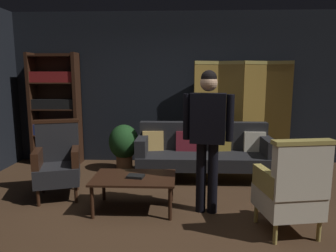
# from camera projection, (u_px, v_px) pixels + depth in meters

# --- Properties ---
(ground_plane) EXTENTS (10.00, 10.00, 0.00)m
(ground_plane) POSITION_uv_depth(u_px,v_px,m) (165.00, 216.00, 3.60)
(ground_plane) COLOR #3D2819
(back_wall) EXTENTS (7.20, 0.10, 2.80)m
(back_wall) POSITION_uv_depth(u_px,v_px,m) (172.00, 89.00, 5.79)
(back_wall) COLOR black
(back_wall) RESTS_ON ground_plane
(folding_screen) EXTENTS (1.75, 0.19, 1.90)m
(folding_screen) POSITION_uv_depth(u_px,v_px,m) (242.00, 112.00, 5.57)
(folding_screen) COLOR olive
(folding_screen) RESTS_ON ground_plane
(bookshelf) EXTENTS (0.90, 0.32, 2.05)m
(bookshelf) POSITION_uv_depth(u_px,v_px,m) (56.00, 107.00, 5.68)
(bookshelf) COLOR black
(bookshelf) RESTS_ON ground_plane
(velvet_couch) EXTENTS (2.12, 0.78, 0.88)m
(velvet_couch) POSITION_uv_depth(u_px,v_px,m) (204.00, 150.00, 4.94)
(velvet_couch) COLOR black
(velvet_couch) RESTS_ON ground_plane
(coffee_table) EXTENTS (1.00, 0.64, 0.42)m
(coffee_table) POSITION_uv_depth(u_px,v_px,m) (134.00, 180.00, 3.74)
(coffee_table) COLOR black
(coffee_table) RESTS_ON ground_plane
(armchair_gilt_accent) EXTENTS (0.67, 0.66, 1.04)m
(armchair_gilt_accent) POSITION_uv_depth(u_px,v_px,m) (291.00, 189.00, 3.12)
(armchair_gilt_accent) COLOR tan
(armchair_gilt_accent) RESTS_ON ground_plane
(armchair_wing_left) EXTENTS (0.72, 0.72, 1.04)m
(armchair_wing_left) POSITION_uv_depth(u_px,v_px,m) (58.00, 161.00, 4.15)
(armchair_wing_left) COLOR black
(armchair_wing_left) RESTS_ON ground_plane
(standing_figure) EXTENTS (0.58, 0.28, 1.70)m
(standing_figure) POSITION_uv_depth(u_px,v_px,m) (208.00, 129.00, 3.57)
(standing_figure) COLOR black
(standing_figure) RESTS_ON ground_plane
(potted_plant) EXTENTS (0.52, 0.52, 0.81)m
(potted_plant) POSITION_uv_depth(u_px,v_px,m) (124.00, 144.00, 5.29)
(potted_plant) COLOR brown
(potted_plant) RESTS_ON ground_plane
(book_black_cloth) EXTENTS (0.22, 0.17, 0.03)m
(book_black_cloth) POSITION_uv_depth(u_px,v_px,m) (136.00, 176.00, 3.70)
(book_black_cloth) COLOR black
(book_black_cloth) RESTS_ON coffee_table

